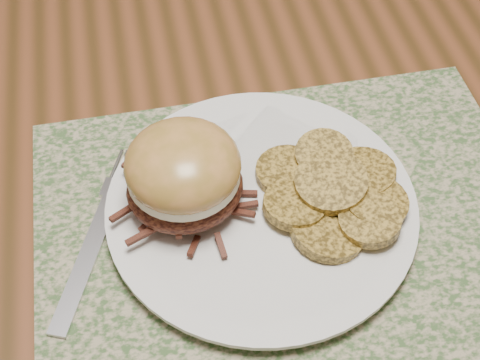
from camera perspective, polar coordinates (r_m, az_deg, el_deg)
placemat at (r=0.60m, az=4.32°, el=-3.74°), size 0.45×0.33×0.00m
dinner_plate at (r=0.60m, az=1.83°, el=-2.32°), size 0.26×0.26×0.02m
pork_sandwich at (r=0.56m, az=-4.84°, el=0.51°), size 0.12×0.12×0.08m
roasted_potatoes at (r=0.59m, az=8.00°, el=-1.02°), size 0.14×0.15×0.04m
fork at (r=0.60m, az=-12.07°, el=-4.45°), size 0.09×0.19×0.00m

